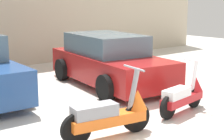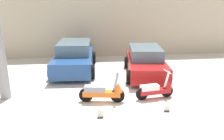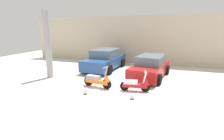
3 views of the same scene
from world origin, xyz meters
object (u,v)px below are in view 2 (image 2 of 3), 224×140
object	(u,v)px
placard_near_left_scooter	(100,114)
scooter_front_left	(104,91)
scooter_front_right	(157,89)
car_rear_center	(145,62)
car_rear_left	(75,57)
placard_near_right_scooter	(167,108)

from	to	relation	value
placard_near_left_scooter	scooter_front_left	bearing A→B (deg)	79.87
scooter_front_right	car_rear_center	world-z (taller)	car_rear_center
scooter_front_right	car_rear_left	world-z (taller)	car_rear_left
scooter_front_right	placard_near_left_scooter	bearing A→B (deg)	-159.37
scooter_front_right	car_rear_center	size ratio (longest dim) A/B	0.35
placard_near_left_scooter	car_rear_center	bearing A→B (deg)	58.17
scooter_front_left	placard_near_left_scooter	distance (m)	1.13
scooter_front_left	scooter_front_right	bearing A→B (deg)	11.66
scooter_front_left	car_rear_left	world-z (taller)	car_rear_left
car_rear_left	placard_near_right_scooter	size ratio (longest dim) A/B	16.78
car_rear_left	placard_near_left_scooter	world-z (taller)	car_rear_left
scooter_front_right	placard_near_left_scooter	size ratio (longest dim) A/B	5.51
car_rear_center	scooter_front_right	bearing A→B (deg)	1.54
scooter_front_left	placard_near_left_scooter	bearing A→B (deg)	-90.88
car_rear_left	placard_near_left_scooter	bearing A→B (deg)	14.14
scooter_front_left	placard_near_left_scooter	xyz separation A→B (m)	(-0.19, -1.08, -0.28)
placard_near_left_scooter	placard_near_right_scooter	world-z (taller)	same
scooter_front_right	car_rear_left	distance (m)	4.97
scooter_front_left	car_rear_left	distance (m)	4.14
scooter_front_right	placard_near_right_scooter	xyz separation A→B (m)	(0.03, -1.01, -0.24)
car_rear_left	car_rear_center	distance (m)	3.57
car_rear_center	placard_near_left_scooter	distance (m)	4.62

